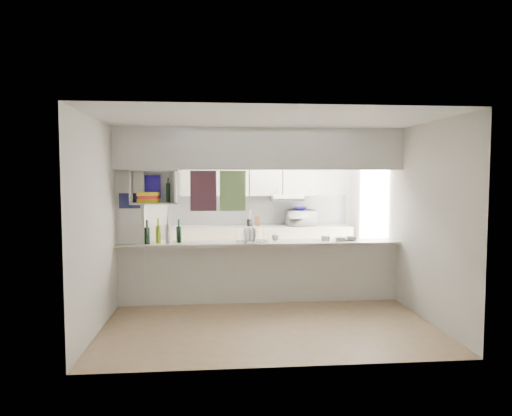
{
  "coord_description": "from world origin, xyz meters",
  "views": [
    {
      "loc": [
        -0.66,
        -6.79,
        1.9
      ],
      "look_at": [
        -0.02,
        0.5,
        1.39
      ],
      "focal_mm": 32.0,
      "sensor_mm": 36.0,
      "label": 1
    }
  ],
  "objects": [
    {
      "name": "floor",
      "position": [
        0.0,
        0.0,
        0.0
      ],
      "size": [
        4.8,
        4.8,
        0.0
      ],
      "primitive_type": "plane",
      "color": "#987758",
      "rests_on": "ground"
    },
    {
      "name": "kitchen_run",
      "position": [
        0.16,
        2.14,
        0.83
      ],
      "size": [
        3.6,
        0.63,
        2.24
      ],
      "color": "beige",
      "rests_on": "floor"
    },
    {
      "name": "cubby_shelf",
      "position": [
        -1.57,
        -0.06,
        1.71
      ],
      "size": [
        0.65,
        0.35,
        0.5
      ],
      "color": "white",
      "rests_on": "bulkhead"
    },
    {
      "name": "plastic_tubs",
      "position": [
        1.19,
        0.0,
        0.95
      ],
      "size": [
        0.54,
        0.22,
        0.07
      ],
      "color": "silver",
      "rests_on": "breakfast_bar"
    },
    {
      "name": "cup",
      "position": [
        0.23,
        -0.04,
        0.98
      ],
      "size": [
        0.12,
        0.12,
        0.09
      ],
      "primitive_type": "imported",
      "rotation": [
        0.0,
        0.0,
        -0.09
      ],
      "color": "white",
      "rests_on": "dish_rack"
    },
    {
      "name": "microwave",
      "position": [
        1.03,
        2.13,
        1.08
      ],
      "size": [
        0.61,
        0.45,
        0.31
      ],
      "primitive_type": "imported",
      "rotation": [
        0.0,
        0.0,
        3.27
      ],
      "color": "white",
      "rests_on": "bench_top"
    },
    {
      "name": "utensil_jar",
      "position": [
        0.0,
        2.15,
        0.99
      ],
      "size": [
        0.1,
        0.1,
        0.14
      ],
      "primitive_type": "cylinder",
      "color": "black",
      "rests_on": "bench_top"
    },
    {
      "name": "wine_bottles",
      "position": [
        -1.43,
        -0.06,
        1.06
      ],
      "size": [
        0.53,
        0.16,
        0.39
      ],
      "color": "black",
      "rests_on": "breakfast_bar"
    },
    {
      "name": "bowl",
      "position": [
        1.01,
        2.14,
        1.26
      ],
      "size": [
        0.26,
        0.26,
        0.06
      ],
      "primitive_type": "imported",
      "color": "#1A0D91",
      "rests_on": "microwave"
    },
    {
      "name": "wall_back",
      "position": [
        0.0,
        2.4,
        1.3
      ],
      "size": [
        4.2,
        0.0,
        4.2
      ],
      "primitive_type": "plane",
      "rotation": [
        1.57,
        0.0,
        0.0
      ],
      "color": "silver",
      "rests_on": "floor"
    },
    {
      "name": "servery_partition",
      "position": [
        -0.17,
        0.0,
        1.66
      ],
      "size": [
        4.2,
        0.5,
        2.6
      ],
      "color": "silver",
      "rests_on": "floor"
    },
    {
      "name": "dish_rack",
      "position": [
        -0.12,
        -0.03,
        1.01
      ],
      "size": [
        0.49,
        0.4,
        0.23
      ],
      "rotation": [
        0.0,
        0.0,
        0.2
      ],
      "color": "silver",
      "rests_on": "breakfast_bar"
    },
    {
      "name": "knife_block",
      "position": [
        0.16,
        2.18,
        1.02
      ],
      "size": [
        0.12,
        0.1,
        0.2
      ],
      "primitive_type": "cube",
      "rotation": [
        0.0,
        0.0,
        -0.19
      ],
      "color": "#4D301A",
      "rests_on": "bench_top"
    },
    {
      "name": "wall_left",
      "position": [
        -2.1,
        0.0,
        1.3
      ],
      "size": [
        0.0,
        4.8,
        4.8
      ],
      "primitive_type": "plane",
      "rotation": [
        1.57,
        0.0,
        1.57
      ],
      "color": "silver",
      "rests_on": "floor"
    },
    {
      "name": "wall_right",
      "position": [
        2.1,
        0.0,
        1.3
      ],
      "size": [
        0.0,
        4.8,
        4.8
      ],
      "primitive_type": "plane",
      "rotation": [
        1.57,
        0.0,
        -1.57
      ],
      "color": "silver",
      "rests_on": "floor"
    },
    {
      "name": "ceiling",
      "position": [
        0.0,
        0.0,
        2.6
      ],
      "size": [
        4.8,
        4.8,
        0.0
      ],
      "primitive_type": "plane",
      "color": "white",
      "rests_on": "wall_back"
    }
  ]
}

